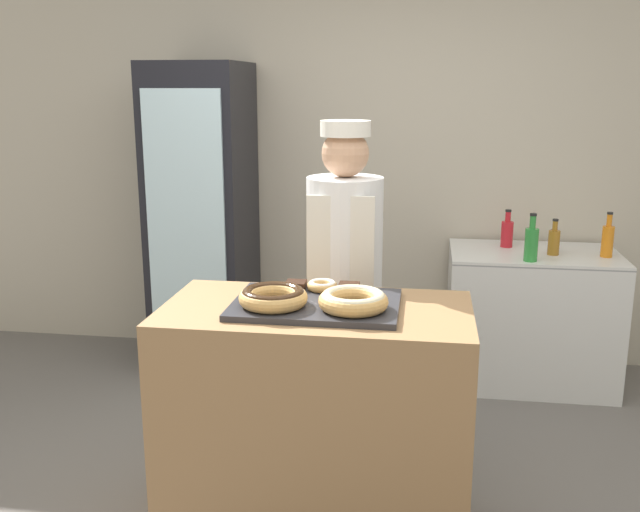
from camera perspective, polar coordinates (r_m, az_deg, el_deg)
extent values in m
cube|color=#BCB29E|center=(4.76, 3.68, 7.93)|extent=(8.00, 0.06, 2.70)
cube|color=#997047|center=(2.94, -0.30, -13.28)|extent=(1.19, 0.63, 0.98)
cube|color=#2D2D33|center=(2.75, -0.31, -3.89)|extent=(0.64, 0.45, 0.02)
torus|color=tan|center=(2.69, -3.76, -3.35)|extent=(0.26, 0.26, 0.06)
torus|color=#331E0F|center=(2.68, -3.77, -3.00)|extent=(0.24, 0.24, 0.04)
torus|color=tan|center=(2.64, 2.68, -3.64)|extent=(0.26, 0.26, 0.06)
torus|color=beige|center=(2.64, 2.68, -3.28)|extent=(0.24, 0.24, 0.04)
torus|color=tan|center=(2.89, 0.17, -2.40)|extent=(0.12, 0.12, 0.03)
torus|color=white|center=(2.89, 0.17, -2.22)|extent=(0.11, 0.11, 0.02)
cube|color=black|center=(2.91, -1.96, -2.34)|extent=(0.08, 0.08, 0.03)
cube|color=black|center=(2.88, 2.33, -2.52)|extent=(0.08, 0.08, 0.03)
cylinder|color=#4C4C51|center=(3.54, 1.88, -10.01)|extent=(0.26, 0.26, 0.80)
cylinder|color=white|center=(3.32, 1.98, 1.16)|extent=(0.35, 0.35, 0.60)
cube|color=silver|center=(3.27, 1.59, -6.15)|extent=(0.30, 0.02, 1.26)
sphere|color=tan|center=(3.26, 2.04, 8.21)|extent=(0.22, 0.22, 0.22)
cylinder|color=white|center=(3.25, 2.05, 10.17)|extent=(0.23, 0.23, 0.07)
cube|color=black|center=(4.63, -9.31, 2.94)|extent=(0.58, 0.65, 1.95)
cube|color=silver|center=(4.32, -10.67, 2.63)|extent=(0.48, 0.02, 1.56)
cube|color=silver|center=(4.60, 16.46, -4.72)|extent=(1.00, 0.64, 0.83)
cube|color=gray|center=(4.50, 16.80, 0.06)|extent=(1.00, 0.64, 0.01)
cylinder|color=#2D8C38|center=(4.24, 16.54, 0.86)|extent=(0.08, 0.08, 0.19)
cylinder|color=#2D8C38|center=(4.21, 16.66, 2.61)|extent=(0.03, 0.03, 0.07)
cylinder|color=black|center=(4.20, 16.70, 3.19)|extent=(0.04, 0.04, 0.01)
cylinder|color=red|center=(4.57, 14.73, 1.69)|extent=(0.07, 0.07, 0.16)
cylinder|color=red|center=(4.55, 14.81, 3.06)|extent=(0.03, 0.03, 0.06)
cylinder|color=black|center=(4.54, 14.84, 3.52)|extent=(0.04, 0.04, 0.01)
cylinder|color=#99661E|center=(4.44, 18.20, 1.02)|extent=(0.07, 0.07, 0.15)
cylinder|color=#99661E|center=(4.42, 18.29, 2.31)|extent=(0.03, 0.03, 0.06)
cylinder|color=black|center=(4.41, 18.33, 2.75)|extent=(0.03, 0.03, 0.01)
cylinder|color=orange|center=(4.49, 22.01, 1.07)|extent=(0.07, 0.07, 0.18)
cylinder|color=orange|center=(4.46, 22.15, 2.66)|extent=(0.03, 0.03, 0.07)
cylinder|color=black|center=(4.46, 22.20, 3.19)|extent=(0.03, 0.03, 0.01)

